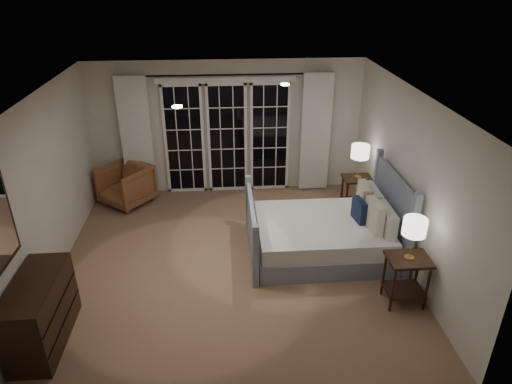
{
  "coord_description": "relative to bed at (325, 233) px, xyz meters",
  "views": [
    {
      "loc": [
        -0.08,
        -5.64,
        3.96
      ],
      "look_at": [
        0.37,
        0.19,
        1.05
      ],
      "focal_mm": 32.0,
      "sensor_mm": 36.0,
      "label": 1
    }
  ],
  "objects": [
    {
      "name": "floor",
      "position": [
        -1.42,
        -0.17,
        -0.32
      ],
      "size": [
        5.0,
        5.0,
        0.0
      ],
      "primitive_type": "plane",
      "color": "#875F48",
      "rests_on": "ground"
    },
    {
      "name": "ceiling",
      "position": [
        -1.42,
        -0.17,
        2.18
      ],
      "size": [
        5.0,
        5.0,
        0.0
      ],
      "primitive_type": "plane",
      "rotation": [
        3.14,
        0.0,
        0.0
      ],
      "color": "white",
      "rests_on": "wall_back"
    },
    {
      "name": "wall_left",
      "position": [
        -3.92,
        -0.17,
        0.93
      ],
      "size": [
        0.02,
        5.0,
        2.5
      ],
      "primitive_type": "cube",
      "color": "silver",
      "rests_on": "floor"
    },
    {
      "name": "wall_right",
      "position": [
        1.08,
        -0.17,
        0.93
      ],
      "size": [
        0.02,
        5.0,
        2.5
      ],
      "primitive_type": "cube",
      "color": "silver",
      "rests_on": "floor"
    },
    {
      "name": "wall_back",
      "position": [
        -1.42,
        2.33,
        0.93
      ],
      "size": [
        5.0,
        0.02,
        2.5
      ],
      "primitive_type": "cube",
      "color": "silver",
      "rests_on": "floor"
    },
    {
      "name": "wall_front",
      "position": [
        -1.42,
        -2.67,
        0.93
      ],
      "size": [
        5.0,
        0.02,
        2.5
      ],
      "primitive_type": "cube",
      "color": "silver",
      "rests_on": "floor"
    },
    {
      "name": "french_doors",
      "position": [
        -1.42,
        2.29,
        0.77
      ],
      "size": [
        2.5,
        0.04,
        2.2
      ],
      "color": "black",
      "rests_on": "wall_back"
    },
    {
      "name": "curtain_rod",
      "position": [
        -1.42,
        2.23,
        1.93
      ],
      "size": [
        3.5,
        0.03,
        0.03
      ],
      "primitive_type": "cylinder",
      "rotation": [
        0.0,
        1.57,
        0.0
      ],
      "color": "black",
      "rests_on": "wall_back"
    },
    {
      "name": "curtain_left",
      "position": [
        -3.07,
        2.21,
        0.83
      ],
      "size": [
        0.55,
        0.1,
        2.25
      ],
      "primitive_type": "cube",
      "color": "white",
      "rests_on": "curtain_rod"
    },
    {
      "name": "curtain_right",
      "position": [
        0.23,
        2.21,
        0.83
      ],
      "size": [
        0.55,
        0.1,
        2.25
      ],
      "primitive_type": "cube",
      "color": "white",
      "rests_on": "curtain_rod"
    },
    {
      "name": "downlight_a",
      "position": [
        -0.62,
        0.43,
        2.17
      ],
      "size": [
        0.12,
        0.12,
        0.01
      ],
      "primitive_type": "cylinder",
      "color": "white",
      "rests_on": "ceiling"
    },
    {
      "name": "downlight_b",
      "position": [
        -2.02,
        -0.57,
        2.17
      ],
      "size": [
        0.12,
        0.12,
        0.01
      ],
      "primitive_type": "cylinder",
      "color": "white",
      "rests_on": "ceiling"
    },
    {
      "name": "bed",
      "position": [
        0.0,
        0.0,
        0.0
      ],
      "size": [
        2.16,
        1.55,
        1.26
      ],
      "color": "gray",
      "rests_on": "floor"
    },
    {
      "name": "nightstand_left",
      "position": [
        0.77,
        -1.24,
        0.13
      ],
      "size": [
        0.53,
        0.42,
        0.68
      ],
      "color": "#311C10",
      "rests_on": "floor"
    },
    {
      "name": "nightstand_right",
      "position": [
        0.82,
        1.27,
        0.11
      ],
      "size": [
        0.5,
        0.4,
        0.65
      ],
      "color": "#311C10",
      "rests_on": "floor"
    },
    {
      "name": "lamp_left",
      "position": [
        0.77,
        -1.24,
        0.81
      ],
      "size": [
        0.29,
        0.29,
        0.56
      ],
      "color": "tan",
      "rests_on": "nightstand_left"
    },
    {
      "name": "lamp_right",
      "position": [
        0.82,
        1.27,
        0.8
      ],
      "size": [
        0.31,
        0.31,
        0.6
      ],
      "color": "tan",
      "rests_on": "nightstand_right"
    },
    {
      "name": "armchair",
      "position": [
        -3.29,
        1.86,
        0.05
      ],
      "size": [
        1.12,
        1.12,
        0.74
      ],
      "primitive_type": "imported",
      "rotation": [
        0.0,
        0.0,
        -0.67
      ],
      "color": "brown",
      "rests_on": "floor"
    },
    {
      "name": "dresser",
      "position": [
        -3.65,
        -1.59,
        0.1
      ],
      "size": [
        0.5,
        1.18,
        0.83
      ],
      "color": "#311C10",
      "rests_on": "floor"
    }
  ]
}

